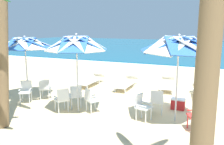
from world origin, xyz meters
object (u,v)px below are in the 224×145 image
(beach_umbrella_1, at_px, (77,44))
(plastic_chair_5, at_px, (91,99))
(sun_lounger_2, at_px, (126,83))
(beach_umbrella_2, at_px, (25,44))
(plastic_chair_3, at_px, (62,99))
(beach_ball, at_px, (211,83))
(sun_lounger_0, at_px, (201,92))
(palm_tree_0, at_px, (0,6))
(plastic_chair_2, at_px, (142,105))
(sun_lounger_1, at_px, (167,83))
(plastic_chair_1, at_px, (198,114))
(cooler_box, at_px, (178,104))
(palm_tree_1, at_px, (210,22))
(beach_umbrella_0, at_px, (179,45))
(sun_lounger_3, at_px, (91,80))
(plastic_chair_6, at_px, (26,90))
(plastic_chair_7, at_px, (45,88))
(plastic_chair_0, at_px, (157,100))
(plastic_chair_4, at_px, (75,95))

(beach_umbrella_1, relative_size, plastic_chair_5, 3.21)
(sun_lounger_2, bearing_deg, beach_umbrella_2, -134.95)
(plastic_chair_3, height_order, beach_ball, plastic_chair_3)
(sun_lounger_0, xyz_separation_m, palm_tree_0, (-5.26, -5.40, 3.31))
(plastic_chair_2, distance_m, sun_lounger_0, 3.75)
(sun_lounger_1, bearing_deg, plastic_chair_3, -119.66)
(plastic_chair_1, height_order, palm_tree_0, palm_tree_0)
(plastic_chair_1, xyz_separation_m, cooler_box, (-0.84, 1.68, -0.30))
(sun_lounger_2, height_order, palm_tree_1, palm_tree_1)
(beach_umbrella_0, bearing_deg, palm_tree_1, -75.38)
(sun_lounger_1, relative_size, sun_lounger_3, 1.03)
(plastic_chair_6, bearing_deg, palm_tree_0, -60.26)
(beach_umbrella_0, xyz_separation_m, plastic_chair_7, (-5.38, 0.17, -1.93))
(beach_umbrella_2, xyz_separation_m, plastic_chair_6, (0.40, -0.53, -1.80))
(plastic_chair_5, xyz_separation_m, beach_ball, (3.68, 5.94, -0.32))
(plastic_chair_1, bearing_deg, sun_lounger_3, 146.95)
(plastic_chair_0, distance_m, beach_umbrella_2, 5.80)
(sun_lounger_0, bearing_deg, beach_umbrella_2, -156.36)
(plastic_chair_6, xyz_separation_m, sun_lounger_1, (4.72, 4.41, -0.22))
(plastic_chair_7, bearing_deg, sun_lounger_1, 41.29)
(cooler_box, bearing_deg, plastic_chair_3, -151.54)
(plastic_chair_2, relative_size, plastic_chair_7, 1.00)
(plastic_chair_2, bearing_deg, cooler_box, 60.35)
(palm_tree_0, bearing_deg, plastic_chair_6, 119.74)
(plastic_chair_7, bearing_deg, plastic_chair_6, -123.99)
(sun_lounger_0, xyz_separation_m, beach_ball, (0.29, 2.49, -0.10))
(beach_umbrella_2, relative_size, sun_lounger_0, 1.18)
(beach_ball, bearing_deg, sun_lounger_0, -96.58)
(plastic_chair_3, relative_size, plastic_chair_4, 1.00)
(beach_umbrella_0, height_order, plastic_chair_4, beach_umbrella_0)
(beach_umbrella_2, bearing_deg, plastic_chair_1, -4.62)
(plastic_chair_6, distance_m, cooler_box, 5.94)
(plastic_chair_7, bearing_deg, sun_lounger_0, 25.64)
(beach_umbrella_1, height_order, sun_lounger_3, beach_umbrella_1)
(plastic_chair_4, relative_size, sun_lounger_0, 0.39)
(plastic_chair_3, height_order, plastic_chair_6, same)
(plastic_chair_1, relative_size, sun_lounger_3, 0.40)
(plastic_chair_6, height_order, palm_tree_1, palm_tree_1)
(cooler_box, distance_m, beach_ball, 4.43)
(plastic_chair_5, bearing_deg, plastic_chair_1, -1.03)
(sun_lounger_3, height_order, beach_ball, sun_lounger_3)
(palm_tree_1, bearing_deg, beach_umbrella_1, 141.84)
(beach_umbrella_0, relative_size, plastic_chair_3, 3.22)
(plastic_chair_1, relative_size, plastic_chair_6, 1.00)
(plastic_chair_1, relative_size, cooler_box, 1.73)
(plastic_chair_6, relative_size, sun_lounger_1, 0.39)
(plastic_chair_4, distance_m, beach_ball, 7.28)
(plastic_chair_0, height_order, beach_ball, plastic_chair_0)
(palm_tree_1, bearing_deg, beach_umbrella_0, 104.62)
(plastic_chair_6, bearing_deg, plastic_chair_0, 9.05)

